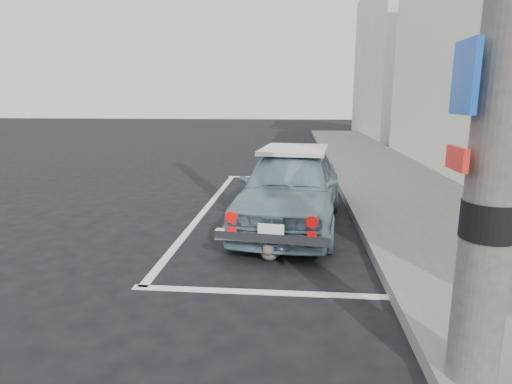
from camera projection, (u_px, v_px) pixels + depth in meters
ground at (228, 273)px, 5.19m from camera, size 80.00×80.00×0.00m
sidewalk at (445, 226)px, 6.84m from camera, size 2.80×40.00×0.15m
building_far at (399, 63)px, 23.24m from camera, size 3.50×10.00×8.00m
pline_rear at (267, 292)px, 4.66m from camera, size 3.00×0.12×0.01m
pline_front at (284, 177)px, 11.47m from camera, size 3.00×0.12×0.01m
pline_side at (206, 209)px, 8.19m from camera, size 0.12×7.00×0.01m
retro_coupe at (291, 187)px, 7.04m from camera, size 1.97×3.96×1.29m
cat at (270, 250)px, 5.59m from camera, size 0.27×0.54×0.29m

